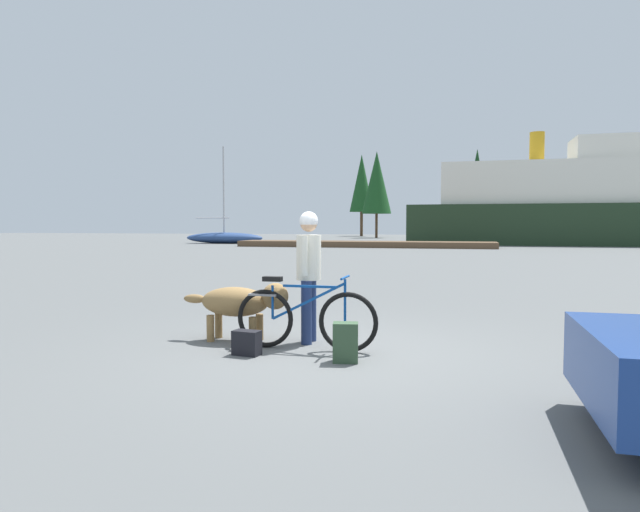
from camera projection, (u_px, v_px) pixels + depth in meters
ground_plane at (332, 353)px, 6.65m from camera, size 160.00×160.00×0.00m
bicycle at (305, 318)px, 6.80m from camera, size 1.80×0.44×0.92m
person_cyclist at (309, 264)px, 7.18m from camera, size 0.32×0.53×1.71m
dog at (241, 302)px, 7.29m from camera, size 1.48×0.46×0.79m
backpack at (346, 342)px, 6.19m from camera, size 0.31×0.25×0.45m
handbag_pannier at (247, 343)px, 6.53m from camera, size 0.34×0.22×0.29m
dock_pier at (364, 244)px, 38.05m from camera, size 17.57×2.83×0.40m
ferry_boat at (580, 205)px, 42.11m from camera, size 25.33×7.13×8.66m
sailboat_moored at (224, 237)px, 45.33m from camera, size 6.68×1.87×7.90m
pine_tree_far_left at (377, 183)px, 64.56m from camera, size 3.45×3.45×10.10m
pine_tree_center at (477, 184)px, 63.08m from camera, size 2.95×2.95×10.17m
pine_tree_far_right at (573, 182)px, 60.83m from camera, size 4.09×4.09×9.41m
pine_tree_mid_back at (362, 183)px, 74.07m from camera, size 3.22×3.22×10.93m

